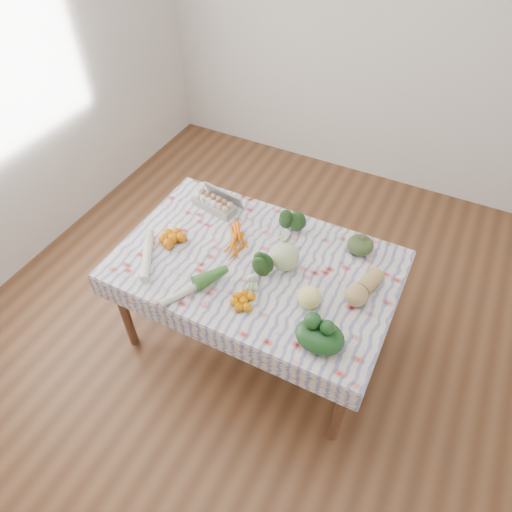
# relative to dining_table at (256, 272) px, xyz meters

# --- Properties ---
(ground) EXTENTS (4.50, 4.50, 0.00)m
(ground) POSITION_rel_dining_table_xyz_m (0.00, 0.00, -0.68)
(ground) COLOR #57341D
(ground) RESTS_ON ground
(wall_back) EXTENTS (4.00, 0.04, 2.80)m
(wall_back) POSITION_rel_dining_table_xyz_m (0.00, 2.25, 0.72)
(wall_back) COLOR silver
(wall_back) RESTS_ON ground
(dining_table) EXTENTS (1.60, 1.00, 0.75)m
(dining_table) POSITION_rel_dining_table_xyz_m (0.00, 0.00, 0.00)
(dining_table) COLOR brown
(dining_table) RESTS_ON ground
(tablecloth) EXTENTS (1.66, 1.06, 0.01)m
(tablecloth) POSITION_rel_dining_table_xyz_m (0.00, 0.00, 0.08)
(tablecloth) COLOR silver
(tablecloth) RESTS_ON dining_table
(egg_carton) EXTENTS (0.33, 0.18, 0.08)m
(egg_carton) POSITION_rel_dining_table_xyz_m (-0.47, 0.32, 0.12)
(egg_carton) COLOR gray
(egg_carton) RESTS_ON tablecloth
(carrot_bunch) EXTENTS (0.29, 0.28, 0.04)m
(carrot_bunch) POSITION_rel_dining_table_xyz_m (-0.16, 0.08, 0.11)
(carrot_bunch) COLOR #DE6206
(carrot_bunch) RESTS_ON tablecloth
(kale_bunch) EXTENTS (0.16, 0.14, 0.13)m
(kale_bunch) POSITION_rel_dining_table_xyz_m (0.07, 0.33, 0.15)
(kale_bunch) COLOR #1A3916
(kale_bunch) RESTS_ON tablecloth
(kabocha_squash) EXTENTS (0.21, 0.21, 0.11)m
(kabocha_squash) POSITION_rel_dining_table_xyz_m (0.52, 0.37, 0.14)
(kabocha_squash) COLOR #374E26
(kabocha_squash) RESTS_ON tablecloth
(cabbage) EXTENTS (0.21, 0.21, 0.17)m
(cabbage) POSITION_rel_dining_table_xyz_m (0.16, 0.05, 0.17)
(cabbage) COLOR #B2C886
(cabbage) RESTS_ON tablecloth
(butternut_squash) EXTENTS (0.19, 0.30, 0.13)m
(butternut_squash) POSITION_rel_dining_table_xyz_m (0.64, 0.06, 0.15)
(butternut_squash) COLOR tan
(butternut_squash) RESTS_ON tablecloth
(orange_cluster) EXTENTS (0.28, 0.28, 0.07)m
(orange_cluster) POSITION_rel_dining_table_xyz_m (-0.54, -0.08, 0.12)
(orange_cluster) COLOR #D96905
(orange_cluster) RESTS_ON tablecloth
(broccoli) EXTENTS (0.21, 0.21, 0.12)m
(broccoli) POSITION_rel_dining_table_xyz_m (0.04, -0.11, 0.14)
(broccoli) COLOR #204219
(broccoli) RESTS_ON tablecloth
(mandarin_cluster) EXTENTS (0.20, 0.20, 0.05)m
(mandarin_cluster) POSITION_rel_dining_table_xyz_m (0.08, -0.30, 0.11)
(mandarin_cluster) COLOR #D47301
(mandarin_cluster) RESTS_ON tablecloth
(grapefruit) EXTENTS (0.15, 0.15, 0.13)m
(grapefruit) POSITION_rel_dining_table_xyz_m (0.40, -0.15, 0.15)
(grapefruit) COLOR #F1EF80
(grapefruit) RESTS_ON tablecloth
(spinach_bag) EXTENTS (0.30, 0.26, 0.11)m
(spinach_bag) POSITION_rel_dining_table_xyz_m (0.54, -0.35, 0.14)
(spinach_bag) COLOR #123414
(spinach_bag) RESTS_ON tablecloth
(daikon) EXTENTS (0.23, 0.33, 0.05)m
(daikon) POSITION_rel_dining_table_xyz_m (-0.59, -0.28, 0.11)
(daikon) COLOR silver
(daikon) RESTS_ON tablecloth
(leek) EXTENTS (0.24, 0.39, 0.05)m
(leek) POSITION_rel_dining_table_xyz_m (-0.22, -0.35, 0.11)
(leek) COLOR beige
(leek) RESTS_ON tablecloth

